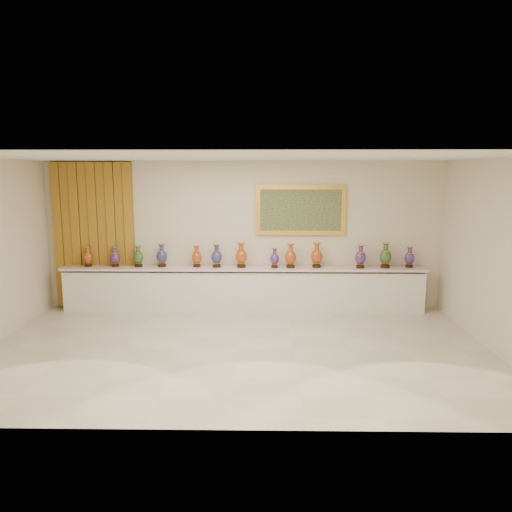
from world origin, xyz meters
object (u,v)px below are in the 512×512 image
Objects in this scene: vase_1 at (115,258)px; counter at (243,289)px; vase_0 at (88,258)px; vase_2 at (138,257)px.

counter is at bearing -0.06° from vase_1.
vase_2 is at bearing -0.42° from vase_0.
vase_0 is at bearing 179.98° from counter.
vase_2 reaches higher than counter.
vase_0 is (-3.12, 0.00, 0.64)m from counter.
counter is 18.09× the size of vase_0.
counter is at bearing -0.02° from vase_0.
vase_2 is (1.02, -0.01, 0.01)m from vase_0.
vase_1 is at bearing 179.94° from counter.
counter is 2.20m from vase_2.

